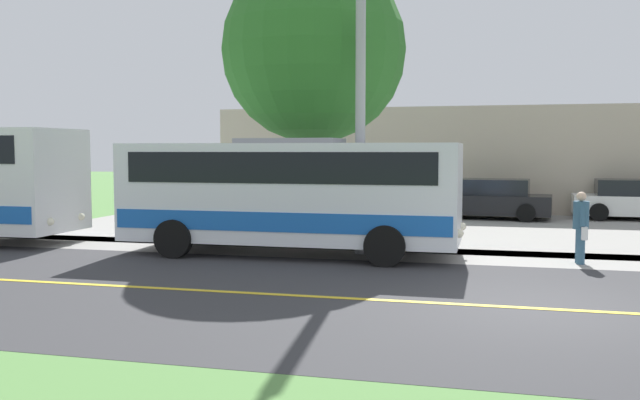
{
  "coord_description": "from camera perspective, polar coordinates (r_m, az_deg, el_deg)",
  "views": [
    {
      "loc": [
        11.16,
        -0.88,
        2.5
      ],
      "look_at": [
        -3.5,
        -4.55,
        1.4
      ],
      "focal_mm": 38.44,
      "sensor_mm": 36.0,
      "label": 1
    }
  ],
  "objects": [
    {
      "name": "road_surface",
      "position": [
        11.47,
        18.31,
        -8.62
      ],
      "size": [
        8.0,
        100.0,
        0.01
      ],
      "primitive_type": "cube",
      "color": "#333335",
      "rests_on": "ground"
    },
    {
      "name": "sidewalk",
      "position": [
        16.58,
        16.99,
        -4.68
      ],
      "size": [
        2.4,
        100.0,
        0.01
      ],
      "primitive_type": "cube",
      "color": "gray",
      "rests_on": "ground"
    },
    {
      "name": "parked_car_far",
      "position": [
        27.07,
        24.81,
        -0.06
      ],
      "size": [
        2.19,
        4.48,
        1.45
      ],
      "color": "white",
      "rests_on": "ground"
    },
    {
      "name": "tree_curbside",
      "position": [
        19.38,
        -0.52,
        12.31
      ],
      "size": [
        5.11,
        5.11,
        7.81
      ],
      "color": "#4C3826",
      "rests_on": "ground"
    },
    {
      "name": "parking_lot_surface",
      "position": [
        24.01,
        23.3,
        -2.14
      ],
      "size": [
        14.0,
        36.0,
        0.01
      ],
      "primitive_type": "cube",
      "color": "gray",
      "rests_on": "ground"
    },
    {
      "name": "shuttle_bus_front",
      "position": [
        16.44,
        -2.43,
        0.8
      ],
      "size": [
        2.79,
        8.1,
        2.78
      ],
      "color": "white",
      "rests_on": "ground"
    },
    {
      "name": "commercial_building",
      "position": [
        32.57,
        13.74,
        3.38
      ],
      "size": [
        10.0,
        22.26,
        4.24
      ],
      "primitive_type": "cube",
      "color": "#B7A893",
      "rests_on": "ground"
    },
    {
      "name": "road_centre_line",
      "position": [
        11.47,
        18.31,
        -8.6
      ],
      "size": [
        0.16,
        100.0,
        0.0
      ],
      "primitive_type": "cube",
      "color": "gold",
      "rests_on": "ground"
    },
    {
      "name": "street_light_pole",
      "position": [
        16.51,
        3.33,
        12.31
      ],
      "size": [
        1.97,
        0.24,
        8.86
      ],
      "color": "#9E9EA3",
      "rests_on": "ground"
    },
    {
      "name": "parked_car_near",
      "position": [
        25.78,
        13.97,
        0.01
      ],
      "size": [
        2.32,
        4.55,
        1.45
      ],
      "color": "black",
      "rests_on": "ground"
    },
    {
      "name": "pedestrian_with_bags",
      "position": [
        16.13,
        20.89,
        -2.0
      ],
      "size": [
        0.72,
        0.34,
        1.59
      ],
      "color": "#335972",
      "rests_on": "ground"
    },
    {
      "name": "ground_plane",
      "position": [
        11.47,
        18.31,
        -8.64
      ],
      "size": [
        120.0,
        120.0,
        0.0
      ],
      "primitive_type": "plane",
      "color": "#548442"
    }
  ]
}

